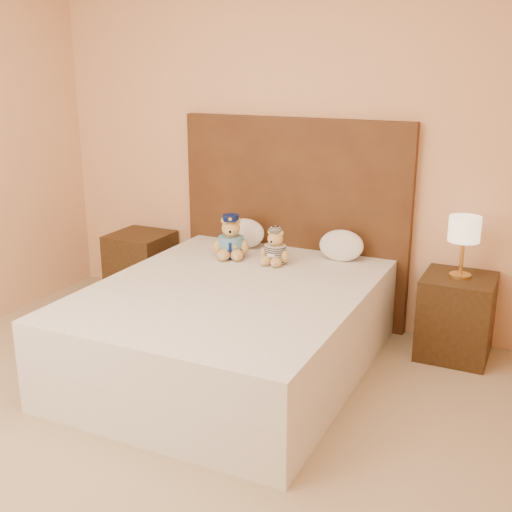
{
  "coord_description": "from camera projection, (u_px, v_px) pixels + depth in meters",
  "views": [
    {
      "loc": [
        1.75,
        -2.1,
        1.89
      ],
      "look_at": [
        0.05,
        1.45,
        0.69
      ],
      "focal_mm": 45.0,
      "sensor_mm": 36.0,
      "label": 1
    }
  ],
  "objects": [
    {
      "name": "lamp",
      "position": [
        464.0,
        232.0,
        4.05
      ],
      "size": [
        0.2,
        0.2,
        0.4
      ],
      "color": "gold",
      "rests_on": "nightstand_right"
    },
    {
      "name": "teddy_police",
      "position": [
        231.0,
        236.0,
        4.51
      ],
      "size": [
        0.34,
        0.33,
        0.3
      ],
      "primitive_type": null,
      "rotation": [
        0.0,
        0.0,
        0.4
      ],
      "color": "tan",
      "rests_on": "bed"
    },
    {
      "name": "nightstand_left",
      "position": [
        141.0,
        266.0,
        5.24
      ],
      "size": [
        0.45,
        0.45,
        0.55
      ],
      "primitive_type": "cube",
      "color": "#3C2713",
      "rests_on": "ground"
    },
    {
      "name": "room_walls",
      "position": [
        153.0,
        78.0,
        2.95
      ],
      "size": [
        4.04,
        4.52,
        2.72
      ],
      "color": "#E7AC7E",
      "rests_on": "ground"
    },
    {
      "name": "bed",
      "position": [
        231.0,
        328.0,
        4.04
      ],
      "size": [
        1.6,
        2.0,
        0.55
      ],
      "color": "white",
      "rests_on": "ground"
    },
    {
      "name": "headboard",
      "position": [
        293.0,
        220.0,
        4.77
      ],
      "size": [
        1.75,
        0.08,
        1.5
      ],
      "primitive_type": "cube",
      "color": "#503018",
      "rests_on": "ground"
    },
    {
      "name": "teddy_prisoner",
      "position": [
        275.0,
        246.0,
        4.37
      ],
      "size": [
        0.22,
        0.21,
        0.25
      ],
      "primitive_type": null,
      "rotation": [
        0.0,
        0.0,
        -0.01
      ],
      "color": "tan",
      "rests_on": "bed"
    },
    {
      "name": "pillow_right",
      "position": [
        341.0,
        244.0,
        4.46
      ],
      "size": [
        0.32,
        0.21,
        0.23
      ],
      "primitive_type": "ellipsoid",
      "color": "white",
      "rests_on": "bed"
    },
    {
      "name": "nightstand_right",
      "position": [
        456.0,
        316.0,
        4.21
      ],
      "size": [
        0.45,
        0.45,
        0.55
      ],
      "primitive_type": "cube",
      "color": "#3C2713",
      "rests_on": "ground"
    },
    {
      "name": "pillow_left",
      "position": [
        244.0,
        232.0,
        4.77
      ],
      "size": [
        0.32,
        0.21,
        0.23
      ],
      "primitive_type": "ellipsoid",
      "color": "white",
      "rests_on": "bed"
    },
    {
      "name": "ground",
      "position": [
        116.0,
        470.0,
        3.08
      ],
      "size": [
        4.0,
        4.5,
        0.0
      ],
      "primitive_type": "cube",
      "color": "tan",
      "rests_on": "ground"
    }
  ]
}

